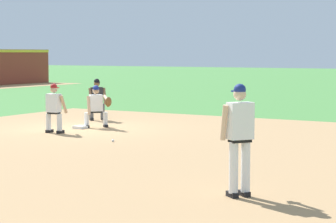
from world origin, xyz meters
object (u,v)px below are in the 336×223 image
baseball (113,141)px  umpire (97,98)px  baserunner (54,106)px  first_baseman (97,105)px  pitcher (240,133)px  first_base_bag (81,127)px

baseball → umpire: umpire is taller
baserunner → first_baseman: bearing=-8.7°
baseball → first_baseman: first_baseman is taller
first_baseman → umpire: bearing=36.4°
baseball → umpire: size_ratio=0.05×
pitcher → baserunner: (5.10, 8.18, -0.27)m
baseball → pitcher: pitcher is taller
baserunner → umpire: size_ratio=1.00×
first_baseman → umpire: 2.31m
first_base_bag → baseball: 3.34m
first_baseman → baserunner: (-1.75, 0.27, 0.06)m
first_base_bag → pitcher: (-6.42, -8.23, 1.01)m
first_baseman → baserunner: 1.77m
pitcher → baserunner: size_ratio=1.27×
first_baseman → baseball: bearing=-136.7°
first_baseman → first_base_bag: bearing=143.5°
baserunner → umpire: 3.77m
pitcher → first_baseman: bearing=49.1°
first_base_bag → baseball: (-2.04, -2.64, -0.01)m
baseball → first_baseman: (2.47, 2.32, 0.69)m
first_base_bag → baserunner: (-1.32, -0.05, 0.75)m
baseball → pitcher: (-4.38, -5.59, 1.02)m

